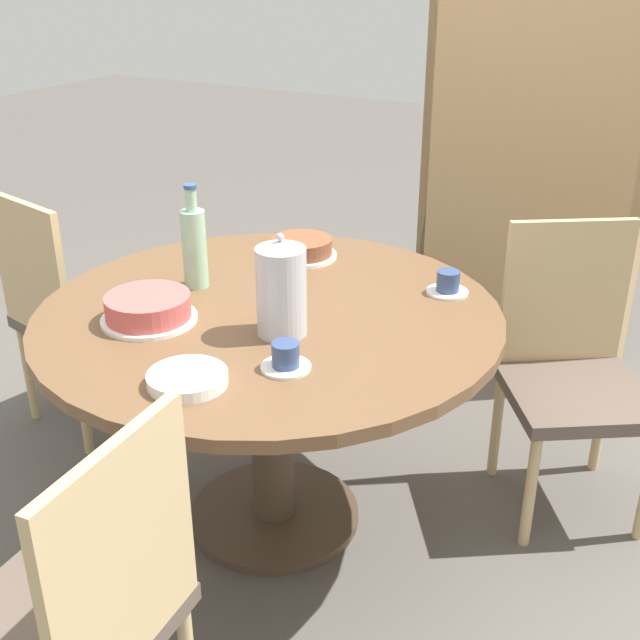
% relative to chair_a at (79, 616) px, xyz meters
% --- Properties ---
extents(ground_plane, '(14.00, 14.00, 0.00)m').
position_rel_chair_a_xyz_m(ground_plane, '(-0.14, 0.93, -0.47)').
color(ground_plane, '#56514C').
extents(dining_table, '(1.31, 1.31, 0.73)m').
position_rel_chair_a_xyz_m(dining_table, '(-0.14, 0.93, 0.12)').
color(dining_table, '#473828').
rests_on(dining_table, ground_plane).
extents(chair_a, '(0.45, 0.45, 0.91)m').
position_rel_chair_a_xyz_m(chair_a, '(0.00, 0.00, 0.00)').
color(chair_a, tan).
rests_on(chair_a, ground_plane).
extents(chair_b, '(0.58, 0.58, 0.91)m').
position_rel_chair_a_xyz_m(chair_b, '(0.60, 1.50, 0.00)').
color(chair_b, tan).
rests_on(chair_b, ground_plane).
extents(chair_c, '(0.50, 0.50, 0.91)m').
position_rel_chair_a_xyz_m(chair_c, '(-1.07, 1.06, 0.00)').
color(chair_c, tan).
rests_on(chair_c, ground_plane).
extents(bookshelf, '(0.88, 0.28, 1.81)m').
position_rel_chair_a_xyz_m(bookshelf, '(0.19, 2.39, 0.41)').
color(bookshelf, tan).
rests_on(bookshelf, ground_plane).
extents(coffee_pot, '(0.13, 0.13, 0.28)m').
position_rel_chair_a_xyz_m(coffee_pot, '(-0.03, 0.82, 0.38)').
color(coffee_pot, silver).
rests_on(coffee_pot, dining_table).
extents(water_bottle, '(0.07, 0.07, 0.31)m').
position_rel_chair_a_xyz_m(water_bottle, '(-0.42, 0.97, 0.39)').
color(water_bottle, '#99C6A3').
rests_on(water_bottle, dining_table).
extents(cake_main, '(0.26, 0.26, 0.08)m').
position_rel_chair_a_xyz_m(cake_main, '(-0.39, 0.71, 0.29)').
color(cake_main, white).
rests_on(cake_main, dining_table).
extents(cake_second, '(0.23, 0.23, 0.06)m').
position_rel_chair_a_xyz_m(cake_second, '(-0.27, 1.33, 0.29)').
color(cake_second, white).
rests_on(cake_second, dining_table).
extents(cup_a, '(0.12, 0.12, 0.07)m').
position_rel_chair_a_xyz_m(cup_a, '(0.26, 1.28, 0.29)').
color(cup_a, silver).
rests_on(cup_a, dining_table).
extents(cup_b, '(0.12, 0.12, 0.07)m').
position_rel_chair_a_xyz_m(cup_b, '(0.08, 0.66, 0.29)').
color(cup_b, silver).
rests_on(cup_b, dining_table).
extents(plate_stack, '(0.19, 0.19, 0.03)m').
position_rel_chair_a_xyz_m(plate_stack, '(-0.08, 0.48, 0.27)').
color(plate_stack, white).
rests_on(plate_stack, dining_table).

